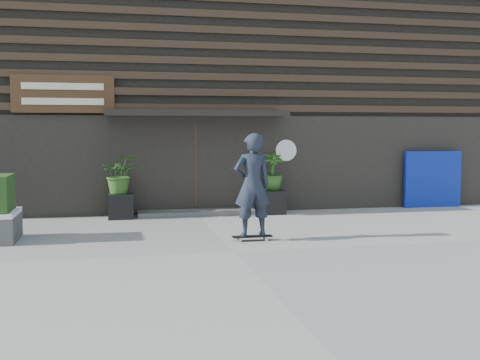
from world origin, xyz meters
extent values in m
plane|color=#989690|center=(0.00, 0.00, 0.00)|extent=(80.00, 80.00, 0.00)
cube|color=#474745|center=(0.00, 4.60, 0.06)|extent=(3.00, 0.80, 0.12)
cube|color=black|center=(-1.90, 4.40, 0.30)|extent=(0.60, 0.60, 0.60)
imported|color=#2D591E|center=(-1.90, 4.40, 1.08)|extent=(0.86, 0.75, 0.96)
cube|color=black|center=(1.90, 4.40, 0.30)|extent=(0.60, 0.60, 0.60)
imported|color=#2D591E|center=(1.90, 4.40, 1.08)|extent=(0.54, 0.54, 0.96)
cube|color=#0B1F9A|center=(6.58, 4.70, 0.78)|extent=(1.66, 0.16, 1.55)
cube|color=black|center=(0.00, 10.00, 4.00)|extent=(18.00, 10.00, 8.00)
cube|color=black|center=(0.00, 4.94, 1.25)|extent=(18.00, 0.12, 2.50)
cube|color=#38281E|center=(0.00, 4.88, 2.70)|extent=(17.60, 0.08, 0.18)
cube|color=#38281E|center=(0.00, 4.88, 3.09)|extent=(17.60, 0.08, 0.18)
cube|color=#38281E|center=(0.00, 4.88, 3.48)|extent=(17.60, 0.08, 0.18)
cube|color=#38281E|center=(0.00, 4.88, 3.88)|extent=(17.60, 0.08, 0.18)
cube|color=#38281E|center=(0.00, 4.88, 4.27)|extent=(17.60, 0.08, 0.18)
cube|color=#38281E|center=(0.00, 4.88, 4.66)|extent=(17.60, 0.08, 0.18)
cube|color=#38281E|center=(0.00, 4.88, 5.05)|extent=(17.60, 0.08, 0.18)
cube|color=black|center=(0.00, 4.50, 2.55)|extent=(4.50, 1.00, 0.15)
cube|color=black|center=(0.00, 5.10, 1.15)|extent=(2.40, 0.30, 2.30)
cube|color=#38281E|center=(0.00, 4.92, 1.15)|extent=(0.06, 0.10, 2.30)
cube|color=#472B19|center=(-3.20, 4.80, 3.00)|extent=(2.40, 0.10, 0.90)
cube|color=beige|center=(-3.20, 4.73, 3.18)|extent=(1.90, 0.02, 0.16)
cube|color=beige|center=(-3.20, 4.73, 2.82)|extent=(1.90, 0.02, 0.16)
cylinder|color=white|center=(2.40, 4.86, 1.60)|extent=(0.56, 0.03, 0.56)
cube|color=black|center=(0.56, 0.95, 0.09)|extent=(0.78, 0.20, 0.02)
cylinder|color=#AEAEA9|center=(0.30, 0.85, 0.03)|extent=(0.06, 0.03, 0.06)
cylinder|color=#A2A29E|center=(0.30, 1.05, 0.03)|extent=(0.06, 0.03, 0.06)
cylinder|color=beige|center=(0.82, 0.85, 0.03)|extent=(0.06, 0.03, 0.06)
cylinder|color=#B8B8B3|center=(0.82, 1.05, 0.03)|extent=(0.06, 0.03, 0.06)
imported|color=black|center=(0.56, 0.95, 1.09)|extent=(0.76, 0.53, 1.99)
camera|label=1|loc=(-2.02, -9.99, 2.17)|focal=43.93mm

